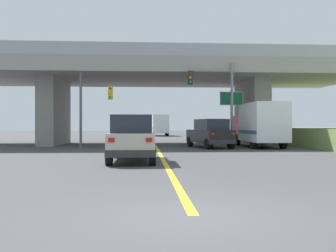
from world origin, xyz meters
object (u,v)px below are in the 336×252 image
at_px(semi_truck_distant, 160,125).
at_px(traffic_signal_nearside, 218,93).
at_px(box_truck, 260,125).
at_px(traffic_signal_farside, 92,102).
at_px(highway_sign, 231,104).
at_px(suv_lead, 132,138).
at_px(suv_crossing, 210,133).

bearing_deg(semi_truck_distant, traffic_signal_nearside, -84.96).
bearing_deg(box_truck, traffic_signal_farside, -178.42).
xyz_separation_m(traffic_signal_nearside, highway_sign, (1.59, 2.59, -0.60)).
bearing_deg(highway_sign, suv_lead, -121.49).
bearing_deg(highway_sign, traffic_signal_farside, -168.26).
bearing_deg(highway_sign, traffic_signal_nearside, -121.59).
bearing_deg(semi_truck_distant, suv_lead, -94.24).
bearing_deg(traffic_signal_farside, box_truck, 1.58).
bearing_deg(traffic_signal_nearside, semi_truck_distant, 95.04).
height_order(highway_sign, semi_truck_distant, highway_sign).
height_order(suv_crossing, box_truck, box_truck).
xyz_separation_m(suv_crossing, traffic_signal_nearside, (0.47, -0.39, 2.80)).
distance_m(suv_lead, semi_truck_distant, 39.77).
distance_m(box_truck, traffic_signal_farside, 12.10).
bearing_deg(traffic_signal_nearside, box_truck, 13.37).
relative_size(suv_crossing, semi_truck_distant, 0.75).
bearing_deg(suv_crossing, suv_lead, -130.78).
relative_size(suv_lead, box_truck, 0.73).
distance_m(traffic_signal_nearside, highway_sign, 3.10).
bearing_deg(traffic_signal_farside, suv_lead, -72.10).
height_order(traffic_signal_farside, semi_truck_distant, traffic_signal_farside).
bearing_deg(highway_sign, semi_truck_distant, 98.73).
xyz_separation_m(suv_lead, traffic_signal_nearside, (5.63, 9.20, 2.80)).
distance_m(box_truck, semi_truck_distant, 30.27).
bearing_deg(suv_lead, traffic_signal_farside, 107.90).
height_order(box_truck, traffic_signal_farside, traffic_signal_farside).
relative_size(highway_sign, semi_truck_distant, 0.66).
height_order(suv_crossing, highway_sign, highway_sign).
height_order(traffic_signal_nearside, semi_truck_distant, traffic_signal_nearside).
bearing_deg(box_truck, traffic_signal_nearside, -166.63).
distance_m(box_truck, highway_sign, 2.92).
bearing_deg(suv_crossing, semi_truck_distant, 81.76).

